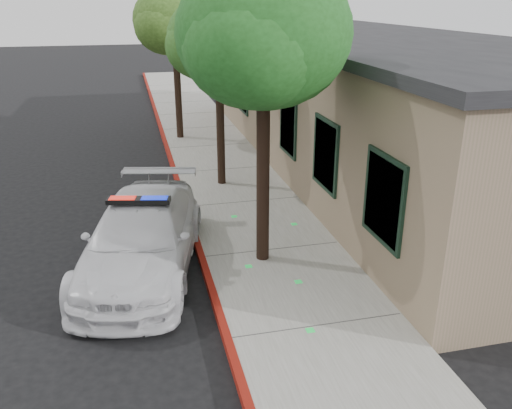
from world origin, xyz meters
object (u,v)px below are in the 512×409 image
(clapboard_building, at_px, (372,101))
(street_tree_mid, at_px, (219,43))
(police_car, at_px, (142,237))
(street_tree_near, at_px, (264,41))
(street_tree_far, at_px, (175,24))

(clapboard_building, bearing_deg, street_tree_mid, -166.47)
(police_car, bearing_deg, street_tree_near, 5.79)
(street_tree_mid, bearing_deg, clapboard_building, 13.53)
(clapboard_building, relative_size, street_tree_near, 3.48)
(police_car, relative_size, street_tree_far, 0.98)
(street_tree_near, distance_m, street_tree_mid, 5.08)
(clapboard_building, distance_m, street_tree_mid, 5.87)
(street_tree_far, bearing_deg, clapboard_building, -37.26)
(street_tree_near, xyz_separation_m, street_tree_far, (-0.60, 10.88, -0.19))
(police_car, xyz_separation_m, street_tree_near, (2.50, -0.32, 3.86))
(street_tree_mid, xyz_separation_m, street_tree_far, (-0.61, 5.81, 0.24))
(police_car, bearing_deg, clapboard_building, 50.57)
(clapboard_building, relative_size, street_tree_mid, 3.90)
(street_tree_far, bearing_deg, police_car, -100.23)
(clapboard_building, bearing_deg, street_tree_far, 142.74)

